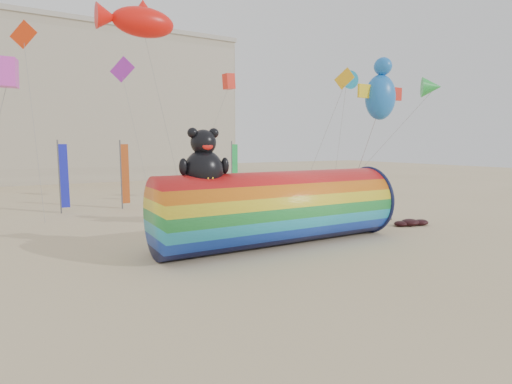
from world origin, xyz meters
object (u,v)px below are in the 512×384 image
windsock_assembly (278,206)px  kite_handler (390,206)px  hotel_building (4,103)px  fabric_bundle (412,222)px

windsock_assembly → kite_handler: (9.66, 1.65, -0.96)m
hotel_building → kite_handler: (22.41, -44.52, -9.40)m
hotel_building → kite_handler: bearing=-63.3°
hotel_building → kite_handler: size_ratio=33.11×
kite_handler → fabric_bundle: (-0.15, -1.88, -0.74)m
kite_handler → fabric_bundle: 2.03m
hotel_building → fabric_bundle: (22.26, -46.40, -10.14)m
windsock_assembly → fabric_bundle: windsock_assembly is taller
hotel_building → windsock_assembly: bearing=-74.6°
windsock_assembly → fabric_bundle: (9.50, -0.23, -1.70)m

